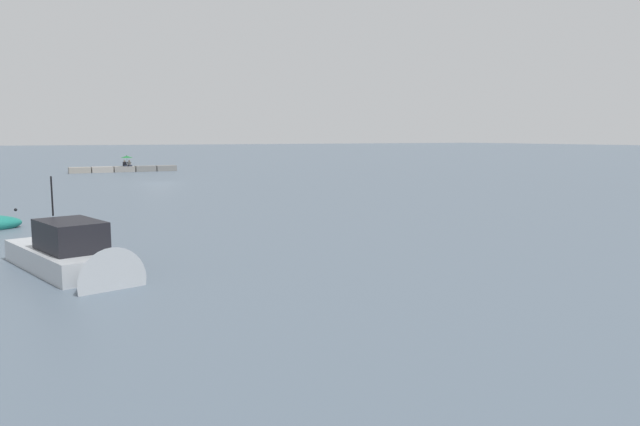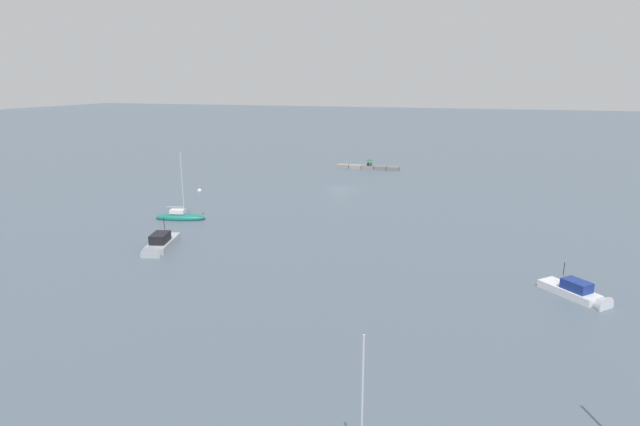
# 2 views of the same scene
# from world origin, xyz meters

# --- Properties ---
(ground_plane) EXTENTS (500.00, 500.00, 0.00)m
(ground_plane) POSITION_xyz_m (0.00, 0.00, 0.00)
(ground_plane) COLOR slate
(seawall_pier) EXTENTS (12.26, 1.52, 0.67)m
(seawall_pier) POSITION_xyz_m (-0.00, -19.96, 0.34)
(seawall_pier) COLOR slate
(seawall_pier) RESTS_ON ground_plane
(person_seated_grey_left) EXTENTS (0.46, 0.65, 0.73)m
(person_seated_grey_left) POSITION_xyz_m (-0.65, -19.90, 0.93)
(person_seated_grey_left) COLOR #1E2333
(person_seated_grey_left) RESTS_ON seawall_pier
(person_seated_dark_right) EXTENTS (0.46, 0.65, 0.73)m
(person_seated_dark_right) POSITION_xyz_m (-0.09, -19.79, 0.93)
(person_seated_dark_right) COLOR #1E2333
(person_seated_dark_right) RESTS_ON seawall_pier
(umbrella_open_green) EXTENTS (1.42, 1.42, 1.30)m
(umbrella_open_green) POSITION_xyz_m (-0.36, -19.94, 1.80)
(umbrella_open_green) COLOR black
(umbrella_open_green) RESTS_ON seawall_pier
(sailboat_teal_outer) EXTENTS (6.59, 3.27, 8.82)m
(sailboat_teal_outer) POSITION_xyz_m (14.48, 24.07, 0.31)
(sailboat_teal_outer) COLOR #197266
(sailboat_teal_outer) RESTS_ON ground_plane
(motorboat_grey_near) EXTENTS (3.66, 6.87, 3.69)m
(motorboat_grey_near) POSITION_xyz_m (10.00, 35.16, 0.39)
(motorboat_grey_near) COLOR #ADB2B7
(motorboat_grey_near) RESTS_ON ground_plane
(motorboat_white_mid) EXTENTS (5.25, 5.27, 3.19)m
(motorboat_white_mid) POSITION_xyz_m (-29.30, 35.71, 0.34)
(motorboat_white_mid) COLOR silver
(motorboat_white_mid) RESTS_ON ground_plane
(mooring_buoy_near) EXTENTS (0.67, 0.67, 0.67)m
(mooring_buoy_near) POSITION_xyz_m (20.78, 8.62, 0.12)
(mooring_buoy_near) COLOR white
(mooring_buoy_near) RESTS_ON ground_plane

